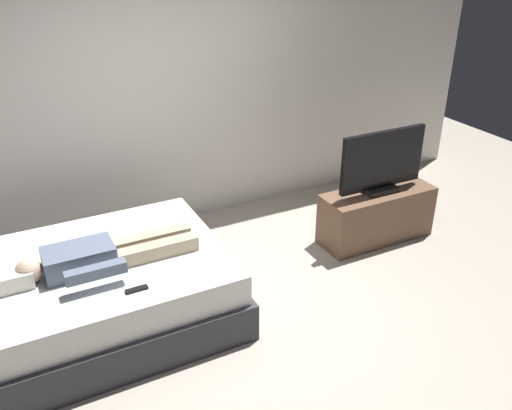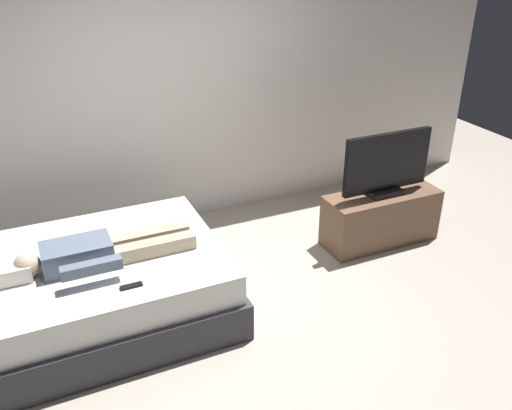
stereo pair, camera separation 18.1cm
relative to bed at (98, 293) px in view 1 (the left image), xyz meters
The scene contains 7 objects.
ground_plane 1.23m from the bed, 26.33° to the right, with size 10.00×10.00×0.00m, color #ADA393.
back_wall 2.32m from the bed, 43.10° to the left, with size 6.40×0.10×2.80m, color silver.
bed is the anchor object (origin of this frame).
person 0.37m from the bed, 71.86° to the right, with size 1.26×0.46×0.18m.
remote 0.60m from the bed, 69.94° to the right, with size 0.15×0.04×0.02m, color black.
tv_stand 2.64m from the bed, ahead, with size 1.10×0.40×0.50m, color brown.
tv 2.69m from the bed, ahead, with size 0.88×0.20×0.59m.
Camera 1 is at (-1.53, -2.94, 2.66)m, focal length 37.98 mm.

